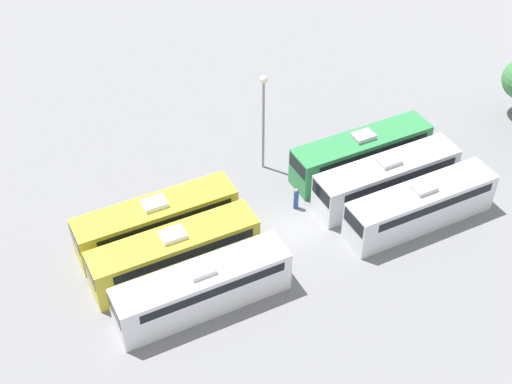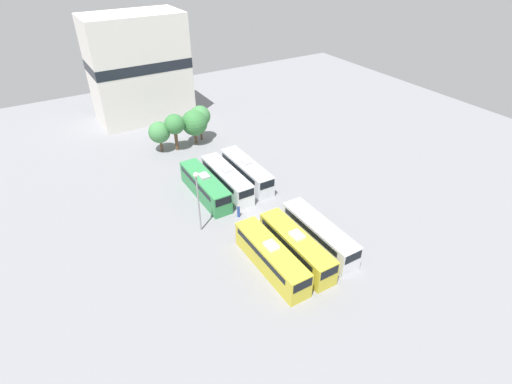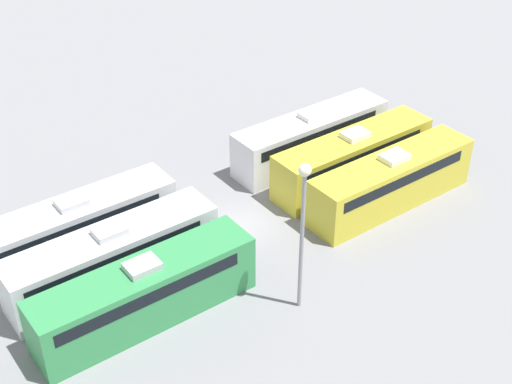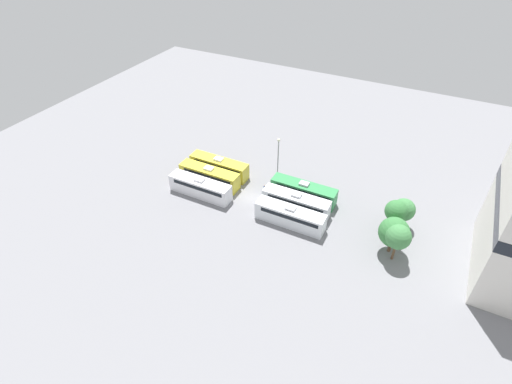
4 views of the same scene
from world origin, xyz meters
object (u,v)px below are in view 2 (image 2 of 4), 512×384
tree_3 (200,116)px  bus_4 (227,179)px  tree_1 (175,125)px  tree_0 (159,132)px  worker_person (239,211)px  bus_0 (271,257)px  tree_2 (195,123)px  light_pole (198,192)px  bus_1 (296,246)px  bus_2 (319,233)px  bus_3 (205,186)px  bus_5 (246,171)px  depot_building (139,68)px

tree_3 → bus_4: bearing=-102.6°
bus_4 → tree_1: (-1.46, 15.20, 2.86)m
tree_0 → worker_person: bearing=-84.7°
bus_4 → bus_0: bearing=-101.4°
bus_0 → worker_person: (1.58, 10.08, -0.84)m
worker_person → tree_0: (-2.11, 22.74, 2.54)m
tree_1 → tree_3: bearing=15.1°
tree_2 → tree_3: (1.41, 0.75, 0.61)m
bus_4 → light_pole: 10.44m
bus_1 → tree_2: bearing=85.9°
bus_1 → light_pole: 12.97m
bus_2 → tree_2: size_ratio=1.88×
bus_4 → tree_3: size_ratio=1.82×
tree_0 → tree_1: 2.84m
tree_0 → tree_1: size_ratio=0.82×
bus_2 → tree_1: tree_1 is taller
bus_1 → worker_person: 10.27m
bus_3 → bus_5: size_ratio=1.00×
bus_4 → light_pole: bearing=-137.2°
bus_5 → tree_2: (-1.21, 15.40, 2.08)m
bus_5 → bus_0: bearing=-111.8°
bus_4 → tree_1: tree_1 is taller
bus_4 → tree_1: 15.54m
bus_4 → depot_building: size_ratio=0.59×
bus_1 → tree_3: (3.71, 33.30, 2.70)m
bus_5 → tree_2: 15.59m
bus_2 → bus_4: size_ratio=1.00×
tree_0 → tree_3: 7.67m
bus_4 → tree_1: bearing=95.5°
bus_2 → tree_1: bearing=99.1°
bus_5 → worker_person: size_ratio=6.18×
bus_1 → worker_person: (-1.77, 10.08, -0.84)m
bus_1 → tree_2: 32.70m
bus_0 → tree_3: size_ratio=1.82×
bus_0 → tree_3: bearing=78.0°
bus_5 → depot_building: 32.58m
light_pole → depot_building: depot_building is taller
bus_5 → depot_building: size_ratio=0.59×
bus_3 → tree_0: 16.21m
bus_0 → bus_5: size_ratio=1.00×
bus_5 → tree_1: (-4.98, 14.75, 2.86)m
tree_2 → bus_4: bearing=-98.3°
bus_0 → bus_5: (6.87, 17.15, 0.00)m
bus_4 → worker_person: (-1.77, -6.62, -0.84)m
depot_building → tree_3: bearing=-71.3°
bus_3 → depot_building: 32.71m
bus_1 → light_pole: bearing=125.1°
worker_person → tree_3: (5.48, 23.22, 3.54)m
bus_4 → tree_0: 16.67m
light_pole → tree_2: size_ratio=1.38×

